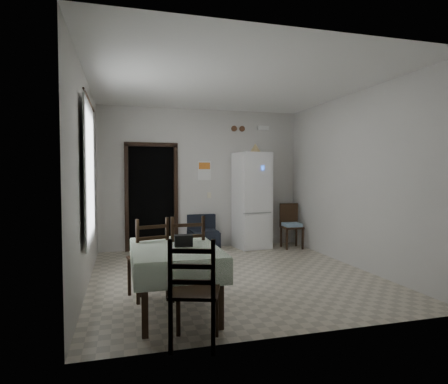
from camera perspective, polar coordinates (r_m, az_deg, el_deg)
The scene contains 25 objects.
ground at distance 5.90m, azimuth 1.32°, elevation -12.44°, with size 4.50×4.50×0.00m, color #B5AB94.
ceiling at distance 5.85m, azimuth 1.35°, elevation 16.12°, with size 4.20×4.50×0.02m, color white, non-canonical shape.
wall_back at distance 7.88m, azimuth -3.38°, elevation 2.04°, with size 4.20×0.02×2.90m, color beige, non-canonical shape.
wall_front at distance 3.60m, azimuth 11.68°, elevation 1.17°, with size 4.20×0.02×2.90m, color beige, non-canonical shape.
wall_left at distance 5.48m, azimuth -20.23°, elevation 1.57°, with size 0.02×4.50×2.90m, color beige, non-canonical shape.
wall_right at distance 6.61m, azimuth 19.05°, elevation 1.76°, with size 0.02×4.50×2.90m, color beige, non-canonical shape.
doorway at distance 7.94m, azimuth -11.10°, elevation -0.82°, with size 1.06×0.52×2.22m.
window_recess at distance 5.28m, azimuth -20.97°, elevation 2.61°, with size 0.10×1.20×1.60m, color silver.
curtain at distance 5.27m, azimuth -19.78°, elevation 2.63°, with size 0.02×1.45×1.85m, color beige.
curtain_rod at distance 5.36m, azimuth -19.84°, elevation 12.85°, with size 0.02×0.02×1.60m, color black.
calendar at distance 7.88m, azimuth -3.01°, elevation 3.28°, with size 0.28×0.02×0.40m, color white.
calendar_image at distance 7.87m, azimuth -3.00°, elevation 4.00°, with size 0.24×0.01×0.14m, color orange.
light_switch at distance 7.91m, azimuth -2.29°, elevation -0.49°, with size 0.08×0.02×0.12m, color beige.
vent_left at distance 8.10m, azimuth 1.55°, elevation 9.65°, with size 0.12×0.12×0.03m, color brown.
vent_right at distance 8.15m, azimuth 2.77°, elevation 9.60°, with size 0.12×0.12×0.03m, color brown.
emergency_light at distance 8.29m, azimuth 5.96°, elevation 9.68°, with size 0.25×0.07×0.09m, color white.
fridge at distance 7.86m, azimuth 4.26°, elevation -1.27°, with size 0.65×0.65×1.99m, color white, non-canonical shape.
tan_cone at distance 7.84m, azimuth 4.80°, elevation 6.70°, with size 0.23×0.23×0.19m, color tan.
navy_seat at distance 7.65m, azimuth -3.15°, elevation -6.23°, with size 0.59×0.57×0.71m, color black, non-canonical shape.
corner_chair at distance 7.96m, azimuth 10.29°, elevation -5.13°, with size 0.40×0.40×0.92m, color black, non-canonical shape.
dining_table at distance 4.35m, azimuth -7.50°, elevation -12.99°, with size 0.93×1.42×0.74m, color #A6B79D, non-canonical shape.
black_bag at distance 4.24m, azimuth -6.20°, elevation -7.38°, with size 0.20×0.12×0.13m, color black.
dining_chair_far_left at distance 4.84m, azimuth -11.52°, elevation -9.70°, with size 0.43×0.43×1.01m, color black, non-canonical shape.
dining_chair_far_right at distance 4.81m, azimuth -5.96°, elevation -9.61°, with size 0.44×0.44×1.04m, color black, non-canonical shape.
dining_chair_near_head at distance 3.48m, azimuth -4.49°, elevation -14.76°, with size 0.43×0.43×1.00m, color black, non-canonical shape.
Camera 1 is at (-1.64, -5.46, 1.54)m, focal length 30.00 mm.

